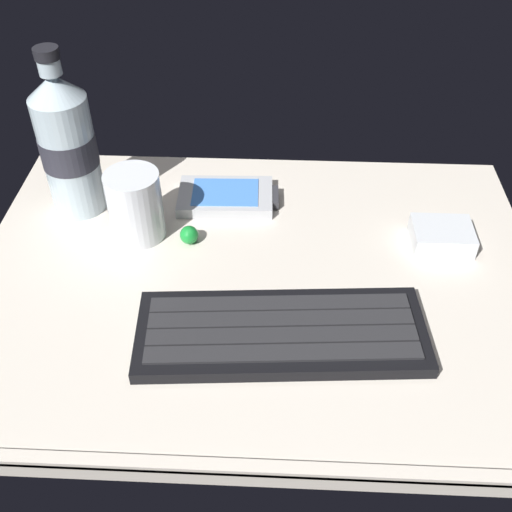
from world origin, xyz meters
TOP-DOWN VIEW (x-y plane):
  - ground_plane at (0.00, -0.23)cm, footprint 64.00×48.00cm
  - keyboard at (2.94, -8.94)cm, footprint 29.69×12.99cm
  - handheld_device at (-4.40, 13.88)cm, footprint 12.97×7.96cm
  - juice_cup at (-14.43, 6.82)cm, footprint 6.40×6.40cm
  - water_bottle at (-22.94, 12.16)cm, footprint 6.73×6.73cm
  - charger_block at (21.62, 6.63)cm, footprint 7.02×5.63cm
  - trackball_mouse at (-8.17, 5.54)cm, footprint 2.20×2.20cm

SIDE VIEW (x-z plane):
  - ground_plane at x=0.00cm, z-range -2.39..0.41cm
  - handheld_device at x=-4.40cm, z-range -0.02..1.48cm
  - keyboard at x=2.94cm, z-range -0.04..1.66cm
  - trackball_mouse at x=-8.17cm, z-range 0.00..2.20cm
  - charger_block at x=21.62cm, z-range 0.00..2.40cm
  - juice_cup at x=-14.43cm, z-range -0.34..8.16cm
  - water_bottle at x=-22.94cm, z-range -1.39..19.41cm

